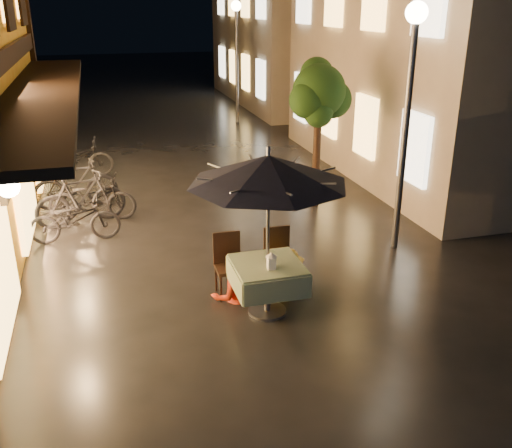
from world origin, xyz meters
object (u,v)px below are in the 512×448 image
object	(u,v)px
streetlamp_near	(410,85)
bicycle_0	(75,219)
cafe_table	(267,276)
patio_umbrella	(268,170)
person_yellow	(287,251)
person_orange	(232,255)
table_lantern	(271,260)

from	to	relation	value
streetlamp_near	bicycle_0	world-z (taller)	streetlamp_near
streetlamp_near	bicycle_0	distance (m)	6.43
cafe_table	patio_umbrella	bearing A→B (deg)	-90.00
patio_umbrella	bicycle_0	bearing A→B (deg)	127.71
patio_umbrella	person_yellow	world-z (taller)	patio_umbrella
person_orange	bicycle_0	xyz separation A→B (m)	(-2.32, 2.92, -0.27)
streetlamp_near	patio_umbrella	distance (m)	3.45
streetlamp_near	person_yellow	size ratio (longest dim) A/B	3.02
cafe_table	patio_umbrella	distance (m)	1.56
person_yellow	person_orange	bearing A→B (deg)	9.29
patio_umbrella	person_orange	world-z (taller)	patio_umbrella
streetlamp_near	person_orange	distance (m)	4.12
streetlamp_near	patio_umbrella	size ratio (longest dim) A/B	1.72
patio_umbrella	bicycle_0	size ratio (longest dim) A/B	1.49
streetlamp_near	cafe_table	distance (m)	4.09
cafe_table	table_lantern	distance (m)	0.37
table_lantern	person_yellow	bearing A→B (deg)	55.69
cafe_table	person_yellow	bearing A→B (deg)	47.38
streetlamp_near	table_lantern	size ratio (longest dim) A/B	16.92
cafe_table	patio_umbrella	size ratio (longest dim) A/B	0.40
streetlamp_near	person_yellow	world-z (taller)	streetlamp_near
person_yellow	bicycle_0	size ratio (longest dim) A/B	0.85
streetlamp_near	person_orange	size ratio (longest dim) A/B	2.99
streetlamp_near	patio_umbrella	world-z (taller)	streetlamp_near
cafe_table	table_lantern	size ratio (longest dim) A/B	3.96
patio_umbrella	streetlamp_near	bearing A→B (deg)	29.06
person_yellow	bicycle_0	bearing A→B (deg)	-29.94
patio_umbrella	person_yellow	size ratio (longest dim) A/B	1.76
patio_umbrella	cafe_table	bearing A→B (deg)	90.00
cafe_table	bicycle_0	world-z (taller)	bicycle_0
table_lantern	bicycle_0	world-z (taller)	table_lantern
table_lantern	person_orange	xyz separation A→B (m)	(-0.37, 0.74, -0.21)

